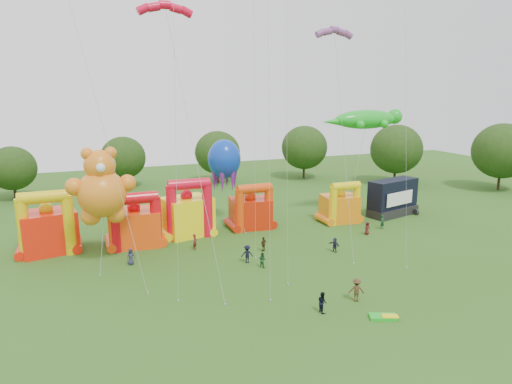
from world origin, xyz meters
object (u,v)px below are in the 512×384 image
object	(u,v)px
spectator_0	(131,257)
bouncy_castle_0	(48,229)
teddy_bear_kite	(102,195)
gecko_kite	(359,156)
octopus_kite	(226,171)
spectator_4	(264,244)
bouncy_castle_2	(188,213)
stage_trailer	(393,198)

from	to	relation	value
spectator_0	bouncy_castle_0	bearing A→B (deg)	125.12
teddy_bear_kite	gecko_kite	distance (m)	33.21
gecko_kite	octopus_kite	bearing A→B (deg)	166.04
gecko_kite	spectator_4	bearing A→B (deg)	-154.95
bouncy_castle_2	teddy_bear_kite	world-z (taller)	teddy_bear_kite
teddy_bear_kite	gecko_kite	world-z (taller)	gecko_kite
bouncy_castle_2	stage_trailer	xyz separation A→B (m)	(28.29, -1.38, -0.26)
bouncy_castle_0	bouncy_castle_2	size ratio (longest dim) A/B	0.99
octopus_kite	teddy_bear_kite	bearing A→B (deg)	-148.32
gecko_kite	spectator_4	distance (m)	20.08
bouncy_castle_2	gecko_kite	distance (m)	23.80
octopus_kite	spectator_4	xyz separation A→B (m)	(0.20, -12.12, -5.95)
bouncy_castle_0	bouncy_castle_2	bearing A→B (deg)	1.82
gecko_kite	teddy_bear_kite	bearing A→B (deg)	-170.58
bouncy_castle_0	gecko_kite	xyz separation A→B (m)	(38.13, -0.02, 5.69)
octopus_kite	spectator_0	bearing A→B (deg)	-140.87
spectator_0	spectator_4	bearing A→B (deg)	-18.38
bouncy_castle_0	teddy_bear_kite	size ratio (longest dim) A/B	0.59
stage_trailer	spectator_4	xyz separation A→B (m)	(-22.05, -7.01, -1.59)
bouncy_castle_2	spectator_4	bearing A→B (deg)	-53.32
stage_trailer	teddy_bear_kite	world-z (taller)	teddy_bear_kite
teddy_bear_kite	gecko_kite	bearing A→B (deg)	9.42
spectator_4	spectator_0	bearing A→B (deg)	-33.61
bouncy_castle_2	octopus_kite	size ratio (longest dim) A/B	0.65
stage_trailer	spectator_0	xyz separation A→B (m)	(-35.69, -5.82, -1.57)
bouncy_castle_0	spectator_4	world-z (taller)	bouncy_castle_0
stage_trailer	teddy_bear_kite	distance (m)	38.47
bouncy_castle_0	spectator_4	xyz separation A→B (m)	(21.26, -7.90, -1.82)
gecko_kite	spectator_0	distance (m)	32.12
teddy_bear_kite	spectator_0	xyz separation A→B (m)	(2.22, -1.27, -6.15)
bouncy_castle_2	stage_trailer	distance (m)	28.33
bouncy_castle_0	gecko_kite	distance (m)	38.55
stage_trailer	spectator_4	bearing A→B (deg)	-162.37
bouncy_castle_0	octopus_kite	bearing A→B (deg)	11.33
octopus_kite	bouncy_castle_2	bearing A→B (deg)	-148.25
teddy_bear_kite	spectator_0	bearing A→B (deg)	-29.75
teddy_bear_kite	gecko_kite	xyz separation A→B (m)	(32.74, 5.43, 1.33)
gecko_kite	spectator_4	size ratio (longest dim) A/B	9.01
octopus_kite	spectator_0	xyz separation A→B (m)	(-13.45, -10.94, -5.92)
bouncy_castle_2	spectator_0	size ratio (longest dim) A/B	4.24
bouncy_castle_0	stage_trailer	xyz separation A→B (m)	(43.31, -0.90, -0.23)
bouncy_castle_0	octopus_kite	distance (m)	21.87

